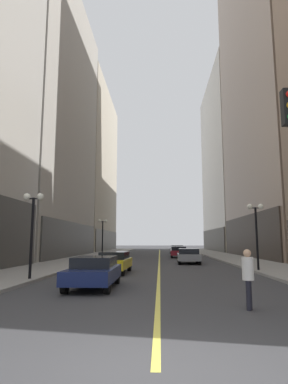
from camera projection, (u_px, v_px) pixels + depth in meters
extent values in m
plane|color=#38383A|center=(159.00, 257.00, 39.56)|extent=(200.00, 200.00, 0.00)
cube|color=gray|center=(92.00, 257.00, 39.97)|extent=(4.50, 78.00, 0.15)
cube|color=gray|center=(228.00, 257.00, 39.18)|extent=(4.50, 78.00, 0.15)
cube|color=#E5D64C|center=(159.00, 257.00, 39.56)|extent=(0.16, 70.00, 0.01)
cube|color=#A8A399|center=(24.00, 121.00, 42.53)|extent=(14.26, 24.00, 35.07)
cube|color=#3A3935|center=(73.00, 240.00, 39.89)|extent=(0.50, 22.80, 4.21)
cube|color=#B7AD99|center=(75.00, 170.00, 67.57)|extent=(13.87, 26.00, 33.25)
cube|color=#403C35|center=(107.00, 241.00, 65.06)|extent=(0.50, 24.70, 3.99)
cube|color=#332A23|center=(248.00, 237.00, 38.93)|extent=(0.50, 22.80, 5.00)
cube|color=#B7AD99|center=(247.00, 163.00, 66.01)|extent=(14.99, 26.00, 35.27)
cube|color=#403C35|center=(213.00, 240.00, 64.06)|extent=(0.50, 24.70, 4.23)
cube|color=#141E4C|center=(94.00, 274.00, 13.93)|extent=(1.91, 4.34, 0.55)
cube|color=black|center=(95.00, 262.00, 14.21)|extent=(1.67, 2.43, 0.50)
cylinder|color=black|center=(107.00, 285.00, 12.36)|extent=(0.22, 0.64, 0.64)
cylinder|color=black|center=(65.00, 285.00, 12.43)|extent=(0.22, 0.64, 0.64)
cylinder|color=black|center=(117.00, 277.00, 15.35)|extent=(0.22, 0.64, 0.64)
cylinder|color=black|center=(83.00, 277.00, 15.42)|extent=(0.22, 0.64, 0.64)
cube|color=yellow|center=(114.00, 263.00, 20.36)|extent=(1.95, 4.44, 0.55)
cube|color=black|center=(115.00, 256.00, 20.64)|extent=(1.66, 2.51, 0.50)
cylinder|color=black|center=(122.00, 270.00, 18.74)|extent=(0.24, 0.65, 0.64)
cylinder|color=black|center=(96.00, 270.00, 18.87)|extent=(0.24, 0.65, 0.64)
cylinder|color=black|center=(129.00, 266.00, 21.76)|extent=(0.24, 0.65, 0.64)
cylinder|color=black|center=(107.00, 266.00, 21.89)|extent=(0.24, 0.65, 0.64)
cube|color=slate|center=(188.00, 257.00, 28.89)|extent=(2.10, 4.23, 0.55)
cube|color=black|center=(188.00, 251.00, 28.76)|extent=(1.80, 2.39, 0.50)
cylinder|color=black|center=(179.00, 259.00, 30.36)|extent=(0.24, 0.65, 0.64)
cylinder|color=black|center=(197.00, 259.00, 30.21)|extent=(0.24, 0.65, 0.64)
cylinder|color=black|center=(179.00, 261.00, 27.49)|extent=(0.24, 0.65, 0.64)
cylinder|color=black|center=(200.00, 261.00, 27.34)|extent=(0.24, 0.65, 0.64)
cube|color=maroon|center=(178.00, 252.00, 39.52)|extent=(2.06, 4.68, 0.55)
cube|color=black|center=(178.00, 249.00, 39.36)|extent=(1.77, 2.64, 0.50)
cylinder|color=black|center=(171.00, 254.00, 41.14)|extent=(0.24, 0.65, 0.64)
cylinder|color=black|center=(185.00, 254.00, 41.01)|extent=(0.24, 0.65, 0.64)
cylinder|color=black|center=(172.00, 255.00, 37.94)|extent=(0.24, 0.65, 0.64)
cylinder|color=black|center=(186.00, 255.00, 37.82)|extent=(0.24, 0.65, 0.64)
cube|color=#B7B7BC|center=(177.00, 250.00, 49.10)|extent=(2.02, 4.49, 0.55)
cube|color=black|center=(177.00, 247.00, 48.95)|extent=(1.74, 2.53, 0.50)
cylinder|color=black|center=(171.00, 252.00, 50.61)|extent=(0.24, 0.65, 0.64)
cylinder|color=black|center=(181.00, 252.00, 50.58)|extent=(0.24, 0.65, 0.64)
cylinder|color=black|center=(172.00, 252.00, 47.54)|extent=(0.24, 0.65, 0.64)
cylinder|color=black|center=(183.00, 252.00, 47.51)|extent=(0.24, 0.65, 0.64)
cylinder|color=black|center=(249.00, 295.00, 9.62)|extent=(0.14, 0.14, 0.85)
cylinder|color=black|center=(249.00, 295.00, 9.48)|extent=(0.14, 0.14, 0.85)
cylinder|color=silver|center=(248.00, 269.00, 9.66)|extent=(0.45, 0.45, 0.67)
sphere|color=tan|center=(247.00, 253.00, 9.73)|extent=(0.23, 0.23, 0.23)
cube|color=black|center=(288.00, 107.00, 7.84)|extent=(0.28, 0.24, 0.90)
cylinder|color=black|center=(32.00, 239.00, 16.38)|extent=(0.14, 0.14, 4.20)
cylinder|color=black|center=(34.00, 199.00, 16.68)|extent=(0.80, 0.06, 0.06)
sphere|color=white|center=(27.00, 197.00, 16.71)|extent=(0.36, 0.36, 0.36)
sphere|color=white|center=(40.00, 197.00, 16.68)|extent=(0.36, 0.36, 0.36)
cylinder|color=black|center=(102.00, 240.00, 36.54)|extent=(0.14, 0.14, 4.20)
cylinder|color=black|center=(103.00, 222.00, 36.85)|extent=(0.80, 0.06, 0.06)
sphere|color=white|center=(100.00, 221.00, 36.88)|extent=(0.36, 0.36, 0.36)
sphere|color=white|center=(106.00, 221.00, 36.85)|extent=(0.36, 0.36, 0.36)
cylinder|color=black|center=(257.00, 239.00, 21.14)|extent=(0.14, 0.14, 4.20)
cylinder|color=black|center=(255.00, 208.00, 21.44)|extent=(0.80, 0.06, 0.06)
sphere|color=white|center=(250.00, 207.00, 21.47)|extent=(0.36, 0.36, 0.36)
sphere|color=white|center=(261.00, 206.00, 21.44)|extent=(0.36, 0.36, 0.36)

